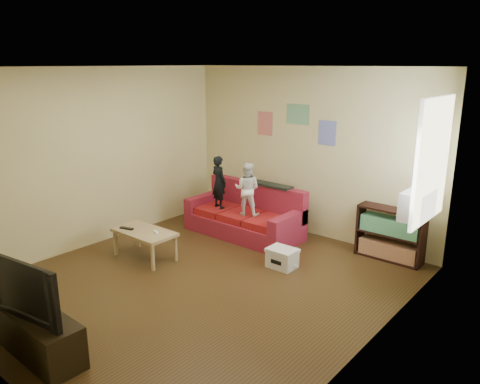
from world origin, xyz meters
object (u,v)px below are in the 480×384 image
Objects in this scene: television at (31,286)px; coffee_table at (144,235)px; sofa at (246,217)px; child_b at (247,189)px; tv_stand at (38,334)px; bookshelf at (390,237)px; file_box at (282,258)px; child_a at (219,182)px.

coffee_table is at bearing 107.58° from television.
child_b is at bearing -48.23° from sofa.
tv_stand is 0.51m from television.
television is at bearing -111.01° from bookshelf.
sofa is at bearing 149.52° from file_box.
coffee_table is (-0.49, -1.72, 0.08)m from sofa.
television reaches higher than file_box.
bookshelf is (2.24, 0.51, 0.06)m from sofa.
tv_stand is at bearing 0.00° from television.
sofa reaches higher than file_box.
file_box is at bearing -30.48° from sofa.
bookshelf is (2.69, 0.68, -0.50)m from child_a.
child_a is at bearing 96.88° from television.
child_b is 2.25m from bookshelf.
child_a is at bearing 106.02° from tv_stand.
file_box is 3.29m from television.
child_b is 3.79m from tv_stand.
file_box is at bearing 175.15° from child_a.
television reaches higher than tv_stand.
television is (0.40, -3.72, -0.10)m from child_b.
television reaches higher than bookshelf.
coffee_table is (-0.64, -1.56, -0.47)m from child_b.
child_b is at bearing 67.62° from coffee_table.
television is at bearing 0.00° from tv_stand.
child_b is 0.91× the size of coffee_table.
sofa is 3.93m from tv_stand.
bookshelf reaches higher than file_box.
coffee_table is 0.98× the size of bookshelf.
sofa is 2.30m from bookshelf.
child_a is at bearing 161.70° from file_box.
bookshelf is 0.82× the size of tv_stand.
sofa is 4.82× the size of file_box.
coffee_table is 0.91× the size of television.
child_b is 1.39m from file_box.
child_b reaches higher than sofa.
child_b is 1.75m from coffee_table.
child_a reaches higher than sofa.
child_a is at bearing 88.47° from coffee_table.
child_a reaches higher than coffee_table.
child_a is 1.63m from coffee_table.
television reaches higher than coffee_table.
bookshelf is at bearing 60.77° from television.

